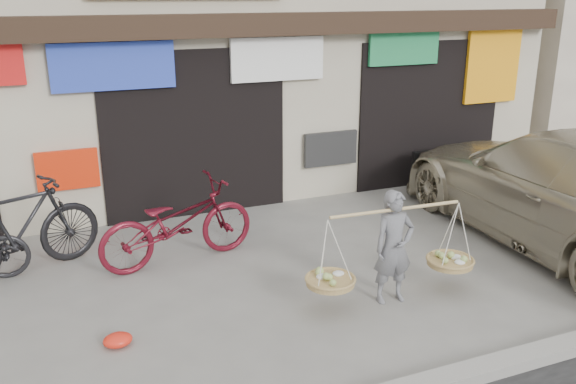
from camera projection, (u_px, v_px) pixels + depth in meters
name	position (u px, v px, depth m)	size (l,w,h in m)	color
ground	(275.00, 308.00, 7.18)	(70.00, 70.00, 0.00)	gray
street_vendor	(393.00, 252.00, 7.17)	(2.16, 0.65, 1.38)	slate
bike_1	(19.00, 229.00, 7.83)	(0.61, 2.15, 1.29)	black
bike_2	(177.00, 223.00, 8.23)	(0.76, 2.18, 1.15)	#5B0F1C
suv	(568.00, 187.00, 8.77)	(2.69, 6.05, 1.73)	#BDB398
red_bag	(118.00, 340.00, 6.39)	(0.31, 0.25, 0.14)	red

